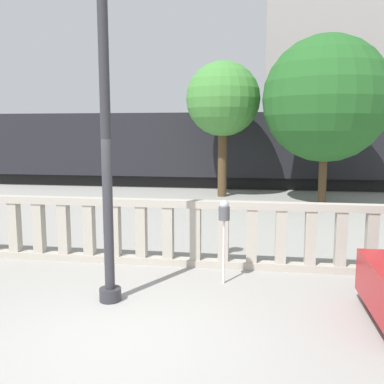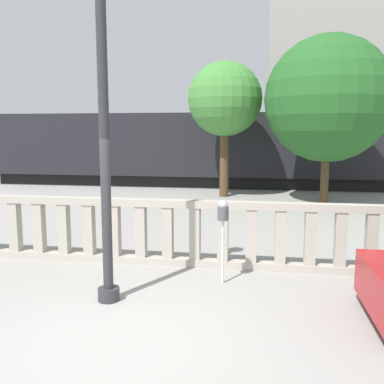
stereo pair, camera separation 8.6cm
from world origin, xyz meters
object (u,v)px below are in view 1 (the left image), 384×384
at_px(train_near, 286,149).
at_px(tree_left, 326,99).
at_px(lamppost, 105,108).
at_px(parking_meter, 224,216).
at_px(tree_right, 223,100).

xyz_separation_m(train_near, tree_left, (1.05, -4.54, 1.94)).
height_order(lamppost, parking_meter, lamppost).
distance_m(parking_meter, tree_left, 9.78).
height_order(train_near, tree_right, tree_right).
relative_size(lamppost, tree_right, 1.04).
height_order(lamppost, tree_left, tree_left).
distance_m(tree_left, tree_right, 3.91).
bearing_deg(train_near, lamppost, -103.69).
distance_m(train_near, tree_left, 5.05).
bearing_deg(tree_left, tree_right, 164.57).
height_order(lamppost, tree_right, lamppost).
bearing_deg(train_near, tree_left, -77.02).
height_order(tree_left, tree_right, tree_left).
height_order(train_near, tree_left, tree_left).
xyz_separation_m(train_near, tree_right, (-2.72, -3.50, 2.04)).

